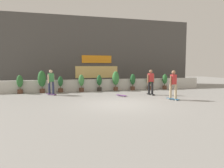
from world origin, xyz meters
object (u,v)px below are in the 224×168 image
object	(u,v)px
potted_plant_8	(165,81)
skater_far_left	(173,84)
potted_plant_3	(81,82)
potted_plant_7	(150,80)
potted_plant_2	(60,84)
potted_plant_5	(116,79)
skateboard_near_camera	(121,95)
potted_plant_4	(99,82)
potted_plant_0	(20,83)
potted_plant_1	(42,80)
skater_foreground	(151,81)
potted_plant_6	(133,81)
skater_far_right	(51,81)

from	to	relation	value
potted_plant_8	skater_far_left	bearing A→B (deg)	-114.48
potted_plant_3	potted_plant_7	size ratio (longest dim) A/B	0.95
potted_plant_2	potted_plant_5	size ratio (longest dim) A/B	0.77
skateboard_near_camera	potted_plant_4	bearing A→B (deg)	105.87
potted_plant_0	potted_plant_8	bearing A→B (deg)	-0.00
potted_plant_7	skater_far_left	distance (m)	5.19
potted_plant_1	skater_foreground	xyz separation A→B (m)	(7.17, -2.91, -0.01)
potted_plant_2	potted_plant_6	size ratio (longest dim) A/B	0.91
skater_far_left	skater_far_right	distance (m)	7.83
potted_plant_8	skater_far_right	world-z (taller)	skater_far_right
potted_plant_1	potted_plant_2	xyz separation A→B (m)	(1.29, 0.00, -0.32)
potted_plant_3	potted_plant_6	world-z (taller)	potted_plant_6
potted_plant_3	potted_plant_7	bearing A→B (deg)	0.00
potted_plant_7	skateboard_near_camera	xyz separation A→B (m)	(-3.39, -3.03, -0.72)
skater_far_left	skater_far_right	xyz separation A→B (m)	(-6.84, 3.80, 0.00)
potted_plant_1	potted_plant_6	distance (m)	6.98
potted_plant_3	skater_far_right	world-z (taller)	skater_far_right
potted_plant_5	potted_plant_2	bearing A→B (deg)	180.00
potted_plant_4	skater_far_left	size ratio (longest dim) A/B	0.75
potted_plant_6	skater_foreground	size ratio (longest dim) A/B	0.78
potted_plant_5	potted_plant_8	size ratio (longest dim) A/B	1.21
potted_plant_6	potted_plant_7	size ratio (longest dim) A/B	0.96
potted_plant_0	skater_far_left	bearing A→B (deg)	-29.53
potted_plant_3	skater_far_left	bearing A→B (deg)	-47.38
potted_plant_0	skater_foreground	world-z (taller)	skater_foreground
potted_plant_1	skateboard_near_camera	xyz separation A→B (m)	(5.08, -3.03, -0.89)
potted_plant_6	potted_plant_7	xyz separation A→B (m)	(1.49, -0.00, 0.04)
skater_far_left	potted_plant_7	bearing A→B (deg)	79.60
potted_plant_0	potted_plant_2	distance (m)	2.78
potted_plant_0	potted_plant_3	bearing A→B (deg)	-0.00
potted_plant_0	skater_far_left	xyz separation A→B (m)	(9.01, -5.10, 0.21)
potted_plant_3	potted_plant_7	xyz separation A→B (m)	(5.63, 0.00, 0.05)
skateboard_near_camera	potted_plant_5	bearing A→B (deg)	81.32
potted_plant_2	potted_plant_1	bearing A→B (deg)	-180.00
potted_plant_7	skateboard_near_camera	bearing A→B (deg)	-138.25
potted_plant_7	potted_plant_8	xyz separation A→B (m)	(1.39, 0.00, -0.08)
skater_far_left	skater_foreground	distance (m)	2.22
potted_plant_3	skater_foreground	world-z (taller)	skater_foreground
potted_plant_0	potted_plant_8	world-z (taller)	potted_plant_0
skater_far_right	potted_plant_5	bearing A→B (deg)	15.04
potted_plant_1	potted_plant_8	xyz separation A→B (m)	(9.85, 0.00, -0.24)
potted_plant_0	potted_plant_8	xyz separation A→B (m)	(11.33, -0.00, -0.03)
potted_plant_7	potted_plant_6	bearing A→B (deg)	180.00
potted_plant_6	potted_plant_8	world-z (taller)	potted_plant_6
potted_plant_8	skater_foreground	xyz separation A→B (m)	(-2.68, -2.91, 0.24)
potted_plant_0	skater_far_left	distance (m)	10.36
skater_far_left	skateboard_near_camera	xyz separation A→B (m)	(-2.45, 2.08, -0.88)
potted_plant_2	skater_foreground	world-z (taller)	skater_foreground
potted_plant_1	skater_foreground	world-z (taller)	skater_foreground
potted_plant_5	potted_plant_6	xyz separation A→B (m)	(1.44, 0.00, -0.17)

